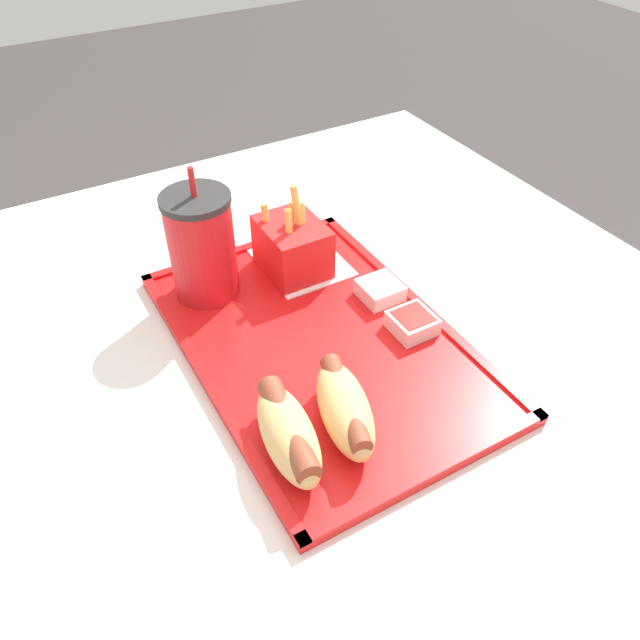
# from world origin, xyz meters

# --- Properties ---
(ground_plane) EXTENTS (8.00, 8.00, 0.00)m
(ground_plane) POSITION_xyz_m (0.00, 0.00, 0.00)
(ground_plane) COLOR #383333
(dining_table) EXTENTS (1.08, 0.93, 0.76)m
(dining_table) POSITION_xyz_m (0.00, 0.00, 0.38)
(dining_table) COLOR beige
(dining_table) RESTS_ON ground_plane
(food_tray) EXTENTS (0.43, 0.29, 0.01)m
(food_tray) POSITION_xyz_m (0.04, 0.01, 0.76)
(food_tray) COLOR red
(food_tray) RESTS_ON dining_table
(paper_napkin) EXTENTS (0.12, 0.10, 0.00)m
(paper_napkin) POSITION_xyz_m (0.18, -0.04, 0.77)
(paper_napkin) COLOR white
(paper_napkin) RESTS_ON food_tray
(soda_cup) EXTENTS (0.08, 0.08, 0.17)m
(soda_cup) POSITION_xyz_m (0.19, 0.09, 0.83)
(soda_cup) COLOR red
(soda_cup) RESTS_ON food_tray
(hot_dog_far) EXTENTS (0.13, 0.07, 0.05)m
(hot_dog_far) POSITION_xyz_m (-0.08, 0.12, 0.79)
(hot_dog_far) COLOR tan
(hot_dog_far) RESTS_ON food_tray
(hot_dog_near) EXTENTS (0.13, 0.08, 0.05)m
(hot_dog_near) POSITION_xyz_m (-0.08, 0.05, 0.79)
(hot_dog_near) COLOR tan
(hot_dog_near) RESTS_ON food_tray
(fries_carton) EXTENTS (0.09, 0.07, 0.13)m
(fries_carton) POSITION_xyz_m (0.17, -0.02, 0.80)
(fries_carton) COLOR red
(fries_carton) RESTS_ON food_tray
(sauce_cup_mayo) EXTENTS (0.05, 0.05, 0.02)m
(sauce_cup_mayo) POSITION_xyz_m (0.07, -0.09, 0.78)
(sauce_cup_mayo) COLOR silver
(sauce_cup_mayo) RESTS_ON food_tray
(sauce_cup_ketchup) EXTENTS (0.05, 0.05, 0.02)m
(sauce_cup_ketchup) POSITION_xyz_m (-0.00, -0.09, 0.78)
(sauce_cup_ketchup) COLOR silver
(sauce_cup_ketchup) RESTS_ON food_tray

